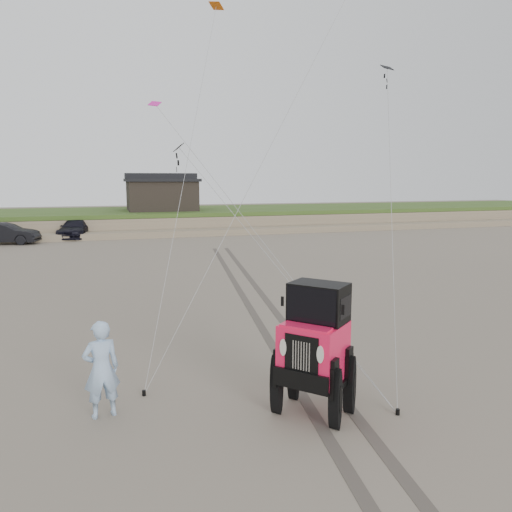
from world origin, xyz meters
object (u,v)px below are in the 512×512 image
object	(u,v)px
jeep	(314,363)
truck_b	(5,234)
cabin	(162,194)
man	(101,369)
truck_c	(76,229)

from	to	relation	value
jeep	truck_b	bearing A→B (deg)	157.01
cabin	truck_b	distance (m)	14.26
jeep	man	world-z (taller)	jeep
truck_b	jeep	xyz separation A→B (m)	(10.27, -30.21, 0.29)
cabin	truck_c	world-z (taller)	cabin
cabin	truck_b	world-z (taller)	cabin
cabin	truck_c	bearing A→B (deg)	-145.71
jeep	cabin	bearing A→B (deg)	135.76
cabin	truck_c	size ratio (longest dim) A/B	1.29
truck_b	man	world-z (taller)	man
truck_c	truck_b	bearing A→B (deg)	-140.30
truck_c	man	xyz separation A→B (m)	(1.74, -31.57, 0.24)
jeep	man	size ratio (longest dim) A/B	2.90
man	truck_c	bearing A→B (deg)	-98.63
truck_b	man	distance (m)	29.77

